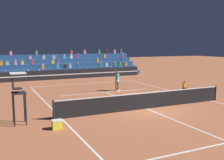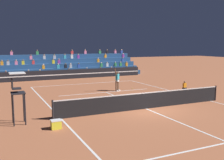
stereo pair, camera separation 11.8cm
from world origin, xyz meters
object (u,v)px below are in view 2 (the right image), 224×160
Objects in this scene: ball_kid_courtside at (185,87)px; tennis_ball at (132,88)px; tennis_player at (117,80)px; umpire_chair at (17,91)px; equipment_cooler at (56,124)px.

ball_kid_courtside reaches higher than tennis_ball.
tennis_player reaches higher than ball_kid_courtside.
ball_kid_courtside is (14.44, 4.28, -1.39)m from umpire_chair.
ball_kid_courtside is 4.69m from tennis_ball.
umpire_chair is 1.09× the size of tennis_player.
equipment_cooler is at bearing -136.43° from tennis_ball.
ball_kid_courtside is at bearing 16.52° from umpire_chair.
umpire_chair is 39.26× the size of tennis_ball.
ball_kid_courtside is 14.14m from equipment_cooler.
ball_kid_courtside is at bearing -35.92° from tennis_ball.
tennis_ball is at bearing 33.41° from umpire_chair.
umpire_chair is 5.34× the size of equipment_cooler.
equipment_cooler is at bearing -155.42° from ball_kid_courtside.
umpire_chair is at bearing -146.59° from tennis_ball.
ball_kid_courtside is at bearing -22.55° from tennis_player.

